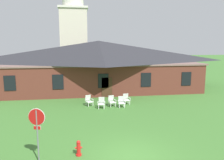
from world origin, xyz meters
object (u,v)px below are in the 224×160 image
at_px(lawn_chair_near_door, 102,102).
at_px(fire_hydrant, 79,148).
at_px(stop_sign, 37,124).
at_px(lawn_chair_by_porch, 89,100).
at_px(lawn_chair_right_end, 126,99).
at_px(lawn_chair_middle, 121,101).
at_px(lawn_chair_left_end, 112,101).

xyz_separation_m(lawn_chair_near_door, fire_hydrant, (-1.98, -8.08, -0.12)).
bearing_deg(stop_sign, lawn_chair_near_door, 65.28).
relative_size(lawn_chair_by_porch, lawn_chair_right_end, 1.00).
height_order(lawn_chair_by_porch, lawn_chair_middle, same).
height_order(lawn_chair_near_door, lawn_chair_right_end, same).
bearing_deg(lawn_chair_right_end, lawn_chair_left_end, -159.33).
distance_m(lawn_chair_by_porch, lawn_chair_middle, 2.97).
bearing_deg(lawn_chair_near_door, lawn_chair_by_porch, 138.39).
bearing_deg(lawn_chair_near_door, lawn_chair_right_end, 22.95).
relative_size(lawn_chair_near_door, lawn_chair_left_end, 1.00).
xyz_separation_m(stop_sign, lawn_chair_left_end, (4.81, 8.83, -1.34)).
relative_size(stop_sign, lawn_chair_by_porch, 2.71).
distance_m(stop_sign, fire_hydrant, 2.38).
xyz_separation_m(lawn_chair_left_end, fire_hydrant, (-2.94, -8.55, -0.12)).
bearing_deg(lawn_chair_left_end, lawn_chair_near_door, -153.77).
xyz_separation_m(lawn_chair_left_end, lawn_chair_right_end, (1.44, 0.54, 0.00)).
xyz_separation_m(lawn_chair_by_porch, lawn_chair_near_door, (1.06, -0.94, 0.00)).
bearing_deg(stop_sign, lawn_chair_left_end, 61.43).
relative_size(stop_sign, lawn_chair_left_end, 2.71).
xyz_separation_m(lawn_chair_by_porch, lawn_chair_middle, (2.84, -0.86, 0.00)).
xyz_separation_m(stop_sign, fire_hydrant, (1.87, 0.28, -1.46)).
xyz_separation_m(stop_sign, lawn_chair_by_porch, (2.79, 9.29, -1.34)).
bearing_deg(fire_hydrant, lawn_chair_by_porch, 84.14).
bearing_deg(lawn_chair_left_end, lawn_chair_right_end, 20.67).
bearing_deg(lawn_chair_by_porch, fire_hydrant, -95.86).
bearing_deg(lawn_chair_by_porch, lawn_chair_left_end, -12.95).
distance_m(stop_sign, lawn_chair_by_porch, 9.80).
relative_size(stop_sign, lawn_chair_near_door, 2.71).
distance_m(stop_sign, lawn_chair_left_end, 10.14).
xyz_separation_m(lawn_chair_near_door, lawn_chair_middle, (1.78, 0.07, 0.00)).
bearing_deg(lawn_chair_by_porch, lawn_chair_near_door, -41.61).
bearing_deg(fire_hydrant, lawn_chair_middle, 65.22).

